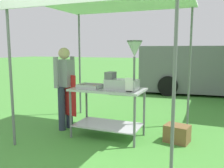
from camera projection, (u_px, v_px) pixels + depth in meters
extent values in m
plane|color=#478E38|center=(155.00, 92.00, 9.04)|extent=(70.00, 70.00, 0.00)
cylinder|color=slate|center=(11.00, 73.00, 3.85)|extent=(0.04, 0.04, 2.40)
cylinder|color=slate|center=(174.00, 81.00, 2.89)|extent=(0.04, 0.04, 2.40)
cylinder|color=slate|center=(80.00, 65.00, 5.87)|extent=(0.04, 0.04, 2.40)
cylinder|color=slate|center=(190.00, 68.00, 4.91)|extent=(0.04, 0.04, 2.40)
cube|color=white|center=(111.00, 0.00, 4.21)|extent=(2.76, 2.40, 0.05)
cube|color=#B7B7BC|center=(108.00, 90.00, 4.29)|extent=(1.29, 0.70, 0.04)
cube|color=#B7B7BC|center=(108.00, 125.00, 4.38)|extent=(1.18, 0.64, 0.02)
cylinder|color=slate|center=(71.00, 114.00, 4.30)|extent=(0.04, 0.04, 0.85)
cylinder|color=slate|center=(134.00, 122.00, 3.86)|extent=(0.04, 0.04, 0.85)
cylinder|color=slate|center=(87.00, 107.00, 4.85)|extent=(0.04, 0.04, 0.85)
cylinder|color=slate|center=(144.00, 113.00, 4.41)|extent=(0.04, 0.04, 0.85)
cube|color=#B7B7BC|center=(90.00, 88.00, 4.34)|extent=(0.41, 0.33, 0.01)
cube|color=#B7B7BC|center=(86.00, 87.00, 4.19)|extent=(0.41, 0.01, 0.06)
cube|color=#B7B7BC|center=(94.00, 85.00, 4.48)|extent=(0.41, 0.01, 0.06)
cube|color=#B7B7BC|center=(81.00, 85.00, 4.41)|extent=(0.01, 0.33, 0.06)
cube|color=#B7B7BC|center=(100.00, 86.00, 4.26)|extent=(0.01, 0.33, 0.06)
torus|color=gold|center=(89.00, 87.00, 4.30)|extent=(0.09, 0.09, 0.03)
torus|color=gold|center=(93.00, 87.00, 4.29)|extent=(0.10, 0.10, 0.03)
torus|color=gold|center=(84.00, 86.00, 4.44)|extent=(0.08, 0.08, 0.03)
torus|color=gold|center=(86.00, 86.00, 4.37)|extent=(0.10, 0.10, 0.03)
torus|color=gold|center=(99.00, 86.00, 4.38)|extent=(0.07, 0.07, 0.03)
torus|color=gold|center=(94.00, 86.00, 4.38)|extent=(0.09, 0.09, 0.03)
torus|color=gold|center=(90.00, 86.00, 4.37)|extent=(0.09, 0.09, 0.03)
torus|color=gold|center=(98.00, 87.00, 4.30)|extent=(0.09, 0.09, 0.03)
torus|color=gold|center=(81.00, 87.00, 4.34)|extent=(0.10, 0.10, 0.03)
torus|color=gold|center=(86.00, 87.00, 4.26)|extent=(0.10, 0.10, 0.03)
cube|color=#B7B7BC|center=(122.00, 85.00, 4.15)|extent=(0.56, 0.28, 0.18)
cube|color=slate|center=(110.00, 75.00, 4.21)|extent=(0.14, 0.22, 0.12)
cylinder|color=slate|center=(134.00, 68.00, 4.03)|extent=(0.04, 0.04, 0.39)
cone|color=#B7B7BC|center=(134.00, 49.00, 3.98)|extent=(0.24, 0.24, 0.24)
cylinder|color=slate|center=(135.00, 41.00, 3.96)|extent=(0.25, 0.25, 0.02)
cube|color=black|center=(129.00, 91.00, 3.95)|extent=(0.08, 0.05, 0.02)
cube|color=white|center=(129.00, 84.00, 3.93)|extent=(0.13, 0.02, 0.22)
cylinder|color=#2D3347|center=(69.00, 107.00, 4.87)|extent=(0.14, 0.14, 0.86)
cylinder|color=#2D3347|center=(62.00, 109.00, 4.71)|extent=(0.14, 0.14, 0.86)
cube|color=gray|center=(65.00, 73.00, 4.69)|extent=(0.38, 0.29, 0.52)
cube|color=red|center=(70.00, 95.00, 4.69)|extent=(0.32, 0.09, 0.80)
cylinder|color=gray|center=(72.00, 71.00, 4.87)|extent=(0.11, 0.11, 0.58)
cylinder|color=gray|center=(56.00, 73.00, 4.51)|extent=(0.11, 0.11, 0.58)
sphere|color=#DBB28E|center=(64.00, 53.00, 4.64)|extent=(0.22, 0.22, 0.22)
cube|color=brown|center=(177.00, 134.00, 4.13)|extent=(0.45, 0.38, 0.30)
cube|color=slate|center=(218.00, 69.00, 8.58)|extent=(5.51, 2.39, 1.60)
cube|color=#1E2833|center=(159.00, 57.00, 9.13)|extent=(0.25, 1.62, 0.70)
cylinder|color=black|center=(168.00, 86.00, 8.26)|extent=(0.70, 0.30, 0.68)
cylinder|color=black|center=(171.00, 79.00, 10.02)|extent=(0.70, 0.30, 0.68)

